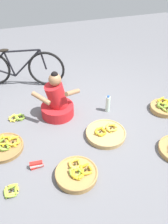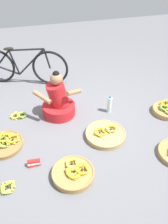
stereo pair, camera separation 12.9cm
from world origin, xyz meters
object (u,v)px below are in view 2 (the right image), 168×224
(water_bottle, at_px, (109,105))
(bicycle_leaning, at_px, (23,66))
(packet_carton_stack, at_px, (34,163))
(vendor_woman_front, at_px, (58,101))
(banana_basket_near_vendor, at_px, (4,144))
(loose_bananas_front_left, at_px, (8,187))
(banana_basket_back_left, at_px, (105,134))
(loose_bananas_front_center, at_px, (19,115))
(banana_basket_back_right, at_px, (167,110))
(banana_basket_mid_right, at_px, (73,173))

(water_bottle, bearing_deg, bicycle_leaning, 133.57)
(packet_carton_stack, bearing_deg, vendor_woman_front, 62.19)
(banana_basket_near_vendor, bearing_deg, loose_bananas_front_left, -87.03)
(banana_basket_back_left, xyz_separation_m, water_bottle, (0.26, 0.54, 0.10))
(loose_bananas_front_center, bearing_deg, banana_basket_near_vendor, -110.67)
(bicycle_leaning, height_order, banana_basket_back_right, bicycle_leaning)
(bicycle_leaning, xyz_separation_m, banana_basket_near_vendor, (-0.43, -1.66, -0.32))
(vendor_woman_front, relative_size, bicycle_leaning, 0.48)
(banana_basket_near_vendor, xyz_separation_m, banana_basket_back_right, (2.57, 0.06, 0.01))
(loose_bananas_front_left, height_order, loose_bananas_front_center, loose_bananas_front_center)
(banana_basket_back_right, xyz_separation_m, water_bottle, (-0.90, 0.28, 0.09))
(loose_bananas_front_center, bearing_deg, vendor_woman_front, -9.01)
(loose_bananas_front_left, xyz_separation_m, packet_carton_stack, (0.33, 0.26, 0.02))
(loose_bananas_front_center, bearing_deg, packet_carton_stack, -82.62)
(loose_bananas_front_left, xyz_separation_m, water_bottle, (1.64, 1.06, 0.12))
(banana_basket_back_left, relative_size, water_bottle, 1.94)
(bicycle_leaning, relative_size, loose_bananas_front_center, 5.81)
(packet_carton_stack, bearing_deg, loose_bananas_front_center, 97.38)
(packet_carton_stack, bearing_deg, banana_basket_near_vendor, 129.04)
(vendor_woman_front, distance_m, banana_basket_back_right, 1.77)
(banana_basket_near_vendor, xyz_separation_m, banana_basket_back_left, (1.41, -0.20, 0.00))
(loose_bananas_front_left, distance_m, loose_bananas_front_center, 1.33)
(bicycle_leaning, relative_size, banana_basket_near_vendor, 3.01)
(banana_basket_back_left, relative_size, banana_basket_back_right, 1.26)
(loose_bananas_front_left, bearing_deg, banana_basket_back_left, 20.46)
(banana_basket_back_left, distance_m, banana_basket_back_right, 1.19)
(banana_basket_near_vendor, xyz_separation_m, loose_bananas_front_center, (0.23, 0.61, -0.02))
(vendor_woman_front, relative_size, banana_basket_mid_right, 1.50)
(loose_bananas_front_left, bearing_deg, water_bottle, 32.80)
(banana_basket_back_left, xyz_separation_m, loose_bananas_front_left, (-1.38, -0.51, -0.02))
(bicycle_leaning, height_order, packet_carton_stack, bicycle_leaning)
(banana_basket_near_vendor, xyz_separation_m, water_bottle, (1.67, 0.34, 0.10))
(loose_bananas_front_center, distance_m, packet_carton_stack, 1.07)
(banana_basket_back_left, relative_size, packet_carton_stack, 3.48)
(loose_bananas_front_center, distance_m, water_bottle, 1.47)
(banana_basket_back_right, bearing_deg, banana_basket_back_left, -167.36)
(water_bottle, relative_size, packet_carton_stack, 1.79)
(banana_basket_back_left, distance_m, water_bottle, 0.61)
(loose_bananas_front_center, xyz_separation_m, water_bottle, (1.45, -0.27, 0.12))
(banana_basket_back_left, relative_size, loose_bananas_front_left, 3.03)
(banana_basket_mid_right, bearing_deg, water_bottle, 51.30)
(loose_bananas_front_center, relative_size, water_bottle, 0.93)
(banana_basket_back_right, bearing_deg, loose_bananas_front_left, -163.03)
(banana_basket_back_left, height_order, water_bottle, water_bottle)
(banana_basket_back_left, height_order, loose_bananas_front_left, banana_basket_back_left)
(vendor_woman_front, relative_size, water_bottle, 2.60)
(banana_basket_near_vendor, distance_m, water_bottle, 1.71)
(loose_bananas_front_left, distance_m, water_bottle, 1.95)
(banana_basket_mid_right, bearing_deg, banana_basket_back_right, 24.47)
(banana_basket_near_vendor, bearing_deg, banana_basket_back_left, -8.00)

